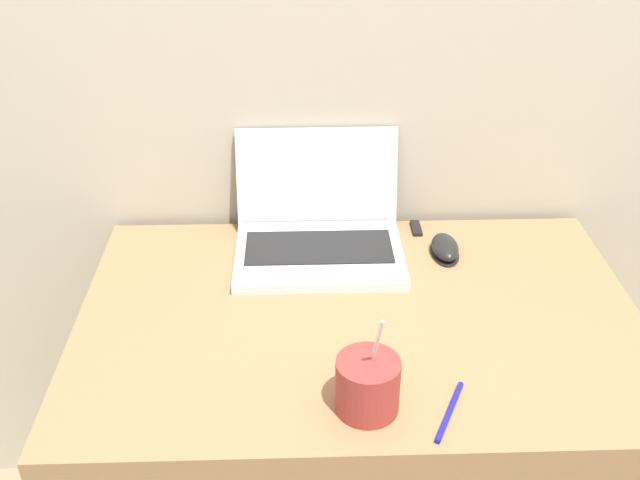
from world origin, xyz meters
name	(u,v)px	position (x,y,z in m)	size (l,w,h in m)	color
wall_back	(351,3)	(0.00, 0.73, 1.25)	(7.00, 0.04, 2.50)	#BCB299
desk	(355,462)	(0.00, 0.35, 0.39)	(1.04, 0.69, 0.78)	#936D47
laptop	(318,228)	(-0.07, 0.58, 0.83)	(0.34, 0.29, 0.22)	silver
drink_cup	(368,384)	(-0.01, 0.10, 0.82)	(0.10, 0.10, 0.19)	#9E332D
computer_mouse	(445,248)	(0.19, 0.55, 0.79)	(0.06, 0.11, 0.03)	black
usb_stick	(416,228)	(0.15, 0.65, 0.78)	(0.02, 0.06, 0.01)	black
pen	(450,412)	(0.12, 0.08, 0.78)	(0.07, 0.13, 0.01)	#191999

